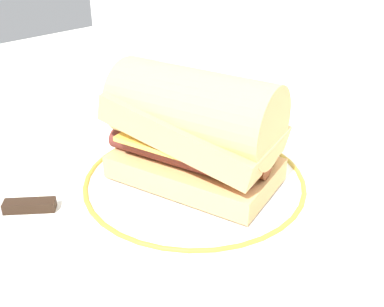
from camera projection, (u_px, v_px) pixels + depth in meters
The scene contains 4 objects.
ground_plane at pixel (172, 200), 0.53m from camera, with size 1.50×1.50×0.00m, color white.
plate at pixel (192, 181), 0.55m from camera, with size 0.28×0.28×0.01m.
sausage_sandwich at pixel (192, 127), 0.51m from camera, with size 0.21×0.15×0.13m.
drinking_glass at pixel (134, 85), 0.70m from camera, with size 0.07×0.07×0.11m.
Camera 1 is at (0.34, -0.28, 0.30)m, focal length 43.74 mm.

